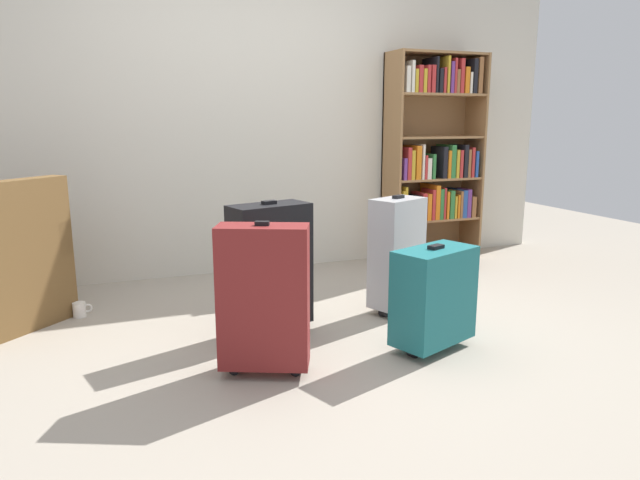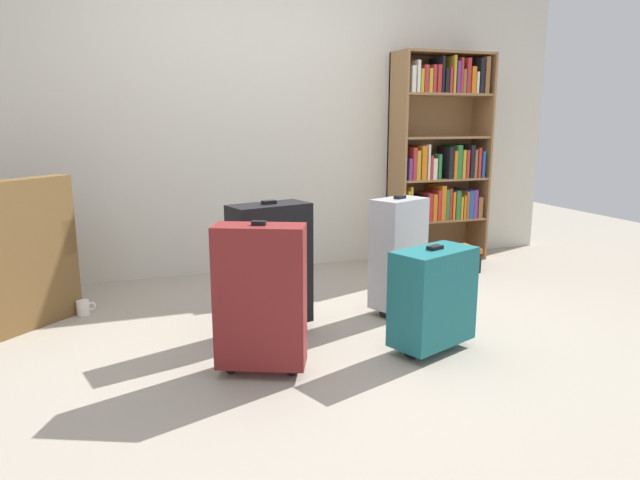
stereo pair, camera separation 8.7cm
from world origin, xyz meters
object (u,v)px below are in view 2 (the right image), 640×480
suitcase_dark_red (260,297)px  suitcase_silver (398,253)px  mug (83,308)px  suitcase_teal (433,296)px  storage_box (450,259)px  bookshelf (439,156)px  suitcase_black (270,265)px

suitcase_dark_red → suitcase_silver: size_ratio=1.00×
mug → suitcase_teal: suitcase_teal is taller
suitcase_dark_red → suitcase_silver: (1.05, 0.60, 0.00)m
suitcase_dark_red → suitcase_silver: 1.21m
mug → suitcase_silver: (1.93, -0.64, 0.35)m
suitcase_dark_red → storage_box: bearing=35.5°
storage_box → suitcase_silver: size_ratio=0.59×
bookshelf → suitcase_teal: (-1.11, -1.83, -0.62)m
suitcase_silver → suitcase_black: bearing=-176.5°
suitcase_dark_red → suitcase_teal: bearing=-1.3°
bookshelf → suitcase_silver: bearing=-129.6°
bookshelf → suitcase_silver: size_ratio=2.33×
suitcase_dark_red → suitcase_teal: suitcase_dark_red is taller
suitcase_silver → suitcase_teal: bearing=-99.8°
storage_box → suitcase_teal: (-0.99, -1.40, 0.20)m
suitcase_black → suitcase_dark_red: 0.58m
mug → suitcase_dark_red: suitcase_dark_red is taller
bookshelf → suitcase_teal: bookshelf is taller
bookshelf → mug: 3.11m
mug → suitcase_dark_red: bearing=-54.6°
bookshelf → storage_box: size_ratio=3.97×
suitcase_black → suitcase_teal: 0.95m
bookshelf → suitcase_teal: size_ratio=3.06×
mug → suitcase_dark_red: size_ratio=0.16×
storage_box → suitcase_teal: bearing=-125.3°
suitcase_black → suitcase_silver: 0.86m
storage_box → suitcase_black: (-1.74, -0.83, 0.30)m
bookshelf → storage_box: 0.94m
bookshelf → suitcase_dark_red: bookshelf is taller
mug → suitcase_silver: size_ratio=0.16×
suitcase_silver → storage_box: bearing=41.4°
mug → suitcase_teal: size_ratio=0.20×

